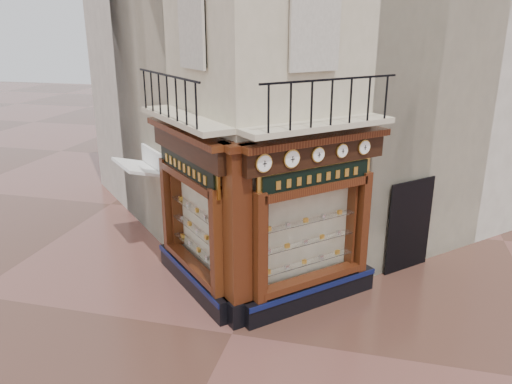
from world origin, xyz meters
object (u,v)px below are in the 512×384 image
(clock_e, at_px, (364,147))
(signboard_right, at_px, (317,177))
(signboard_left, at_px, (187,168))
(clock_a, at_px, (264,163))
(corner_pilaster, at_px, (238,239))
(clock_b, at_px, (292,159))
(clock_c, at_px, (318,155))
(clock_d, at_px, (342,151))
(awning, at_px, (144,246))

(clock_e, height_order, signboard_right, clock_e)
(signboard_left, bearing_deg, clock_a, -162.64)
(corner_pilaster, xyz_separation_m, signboard_left, (-1.46, 1.01, 1.15))
(corner_pilaster, xyz_separation_m, clock_e, (2.37, 1.76, 1.67))
(clock_b, bearing_deg, clock_c, 0.00)
(clock_b, bearing_deg, corner_pilaster, 157.19)
(clock_c, xyz_separation_m, signboard_right, (-0.02, 0.14, -0.52))
(clock_b, xyz_separation_m, signboard_left, (-2.48, 0.60, -0.52))
(clock_c, height_order, clock_e, clock_e)
(clock_b, distance_m, clock_d, 1.29)
(corner_pilaster, relative_size, clock_e, 12.01)
(corner_pilaster, bearing_deg, signboard_left, 100.25)
(clock_e, xyz_separation_m, signboard_right, (-0.91, -0.75, -0.52))
(signboard_left, bearing_deg, clock_e, -123.91)
(clock_b, bearing_deg, clock_e, 0.00)
(clock_a, bearing_deg, corner_pilaster, 130.46)
(clock_c, height_order, awning, clock_c)
(clock_a, height_order, clock_e, clock_a)
(clock_b, bearing_deg, signboard_right, 8.56)
(clock_e, bearing_deg, clock_b, -180.00)
(clock_e, bearing_deg, clock_d, -180.00)
(clock_a, height_order, clock_c, clock_a)
(clock_c, bearing_deg, signboard_right, 53.82)
(corner_pilaster, distance_m, clock_a, 1.76)
(clock_d, bearing_deg, clock_e, 0.00)
(signboard_left, bearing_deg, signboard_right, -135.00)
(clock_c, distance_m, awning, 6.72)
(clock_c, distance_m, signboard_left, 2.99)
(clock_a, relative_size, clock_d, 1.21)
(awning, bearing_deg, signboard_left, -176.56)
(corner_pilaster, relative_size, signboard_right, 1.88)
(corner_pilaster, xyz_separation_m, clock_d, (1.93, 1.33, 1.67))
(awning, bearing_deg, clock_e, -146.80)
(clock_e, bearing_deg, corner_pilaster, 171.69)
(clock_e, relative_size, signboard_left, 0.15)
(clock_a, distance_m, clock_d, 1.94)
(signboard_left, relative_size, signboard_right, 1.06)
(clock_e, bearing_deg, awning, 123.20)
(awning, bearing_deg, clock_b, -163.84)
(clock_b, bearing_deg, signboard_left, 121.46)
(clock_a, distance_m, awning, 6.42)
(clock_c, height_order, clock_d, clock_c)
(clock_a, relative_size, signboard_right, 0.17)
(clock_c, bearing_deg, clock_b, -180.00)
(clock_e, xyz_separation_m, signboard_left, (-3.83, -0.75, -0.52))
(corner_pilaster, relative_size, clock_d, 12.99)
(clock_e, xyz_separation_m, awning, (-6.12, 1.28, -3.62))
(clock_b, xyz_separation_m, clock_c, (0.46, 0.46, 0.00))
(clock_c, bearing_deg, signboard_left, 132.37)
(awning, bearing_deg, clock_c, -157.47)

